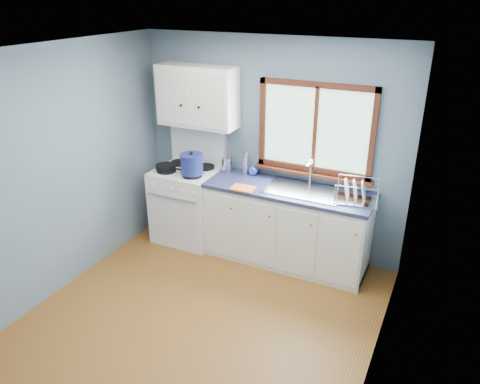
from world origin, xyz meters
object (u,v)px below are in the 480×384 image
at_px(skillet, 166,167).
at_px(utensil_crock, 227,164).
at_px(gas_range, 188,202).
at_px(base_cabinets, 286,229).
at_px(thermos, 245,163).
at_px(stockpot, 192,164).
at_px(dish_rack, 356,195).
at_px(sink, 303,196).

bearing_deg(skillet, utensil_crock, 31.06).
xyz_separation_m(gas_range, base_cabinets, (1.31, 0.02, -0.08)).
xyz_separation_m(skillet, utensil_crock, (0.65, 0.35, 0.02)).
relative_size(base_cabinets, thermos, 6.42).
bearing_deg(thermos, base_cabinets, -16.81).
bearing_deg(gas_range, stockpot, -39.82).
xyz_separation_m(utensil_crock, dish_rack, (1.59, -0.19, -0.03)).
bearing_deg(utensil_crock, skillet, -151.33).
bearing_deg(stockpot, base_cabinets, 8.01).
height_order(gas_range, dish_rack, gas_range).
distance_m(sink, stockpot, 1.34).
bearing_deg(stockpot, utensil_crock, 51.34).
distance_m(thermos, dish_rack, 1.37).
xyz_separation_m(gas_range, stockpot, (0.17, -0.14, 0.59)).
bearing_deg(dish_rack, skillet, 175.65).
height_order(base_cabinets, sink, sink).
distance_m(gas_range, thermos, 0.92).
bearing_deg(thermos, sink, -13.16).
relative_size(stockpot, dish_rack, 0.70).
distance_m(stockpot, dish_rack, 1.89).
relative_size(skillet, dish_rack, 0.75).
xyz_separation_m(gas_range, thermos, (0.70, 0.20, 0.57)).
distance_m(skillet, dish_rack, 2.25).
bearing_deg(stockpot, skillet, -179.88).
relative_size(sink, dish_rack, 1.73).
xyz_separation_m(gas_range, skillet, (-0.19, -0.14, 0.49)).
xyz_separation_m(sink, stockpot, (-1.32, -0.16, 0.22)).
bearing_deg(sink, thermos, 166.84).
xyz_separation_m(base_cabinets, stockpot, (-1.14, -0.16, 0.67)).
relative_size(base_cabinets, utensil_crock, 4.41).
relative_size(gas_range, base_cabinets, 0.74).
height_order(utensil_crock, dish_rack, utensil_crock).
relative_size(base_cabinets, sink, 2.20).
height_order(skillet, thermos, thermos).
height_order(thermos, dish_rack, thermos).
xyz_separation_m(base_cabinets, sink, (0.18, -0.00, 0.45)).
distance_m(utensil_crock, thermos, 0.25).
relative_size(skillet, thermos, 1.26).
bearing_deg(thermos, dish_rack, -7.86).
relative_size(sink, thermos, 2.92).
relative_size(skillet, stockpot, 1.07).
xyz_separation_m(stockpot, utensil_crock, (0.28, 0.35, -0.07)).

